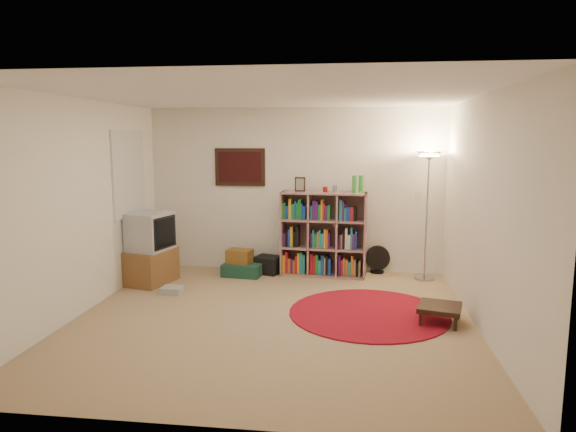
{
  "coord_description": "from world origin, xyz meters",
  "views": [
    {
      "loc": [
        0.87,
        -5.55,
        2.04
      ],
      "look_at": [
        0.1,
        0.6,
        1.1
      ],
      "focal_mm": 32.0,
      "sensor_mm": 36.0,
      "label": 1
    }
  ],
  "objects_px": {
    "floor_fan": "(378,259)",
    "suitcase": "(242,270)",
    "floor_lamp": "(428,174)",
    "tv_stand": "(151,249)",
    "bookshelf": "(322,235)",
    "side_table": "(440,308)"
  },
  "relations": [
    {
      "from": "bookshelf",
      "to": "suitcase",
      "type": "relative_size",
      "value": 2.49
    },
    {
      "from": "tv_stand",
      "to": "suitcase",
      "type": "relative_size",
      "value": 1.67
    },
    {
      "from": "floor_fan",
      "to": "tv_stand",
      "type": "distance_m",
      "value": 3.36
    },
    {
      "from": "bookshelf",
      "to": "suitcase",
      "type": "bearing_deg",
      "value": -167.19
    },
    {
      "from": "tv_stand",
      "to": "side_table",
      "type": "height_order",
      "value": "tv_stand"
    },
    {
      "from": "floor_lamp",
      "to": "tv_stand",
      "type": "xyz_separation_m",
      "value": [
        -3.87,
        -0.69,
        -1.06
      ]
    },
    {
      "from": "suitcase",
      "to": "side_table",
      "type": "bearing_deg",
      "value": -26.52
    },
    {
      "from": "floor_lamp",
      "to": "floor_fan",
      "type": "distance_m",
      "value": 1.51
    },
    {
      "from": "floor_lamp",
      "to": "side_table",
      "type": "xyz_separation_m",
      "value": [
        -0.08,
        -1.84,
        -1.37
      ]
    },
    {
      "from": "floor_fan",
      "to": "side_table",
      "type": "distance_m",
      "value": 2.18
    },
    {
      "from": "floor_lamp",
      "to": "suitcase",
      "type": "distance_m",
      "value": 3.05
    },
    {
      "from": "tv_stand",
      "to": "side_table",
      "type": "distance_m",
      "value": 3.97
    },
    {
      "from": "floor_lamp",
      "to": "floor_fan",
      "type": "relative_size",
      "value": 4.38
    },
    {
      "from": "floor_fan",
      "to": "suitcase",
      "type": "relative_size",
      "value": 0.7
    },
    {
      "from": "bookshelf",
      "to": "tv_stand",
      "type": "bearing_deg",
      "value": -158.88
    },
    {
      "from": "bookshelf",
      "to": "side_table",
      "type": "distance_m",
      "value": 2.39
    },
    {
      "from": "floor_fan",
      "to": "suitcase",
      "type": "xyz_separation_m",
      "value": [
        -2.02,
        -0.41,
        -0.12
      ]
    },
    {
      "from": "floor_lamp",
      "to": "tv_stand",
      "type": "distance_m",
      "value": 4.07
    },
    {
      "from": "bookshelf",
      "to": "side_table",
      "type": "relative_size",
      "value": 2.74
    },
    {
      "from": "tv_stand",
      "to": "suitcase",
      "type": "distance_m",
      "value": 1.37
    },
    {
      "from": "floor_fan",
      "to": "side_table",
      "type": "height_order",
      "value": "floor_fan"
    },
    {
      "from": "suitcase",
      "to": "floor_lamp",
      "type": "bearing_deg",
      "value": 9.61
    }
  ]
}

